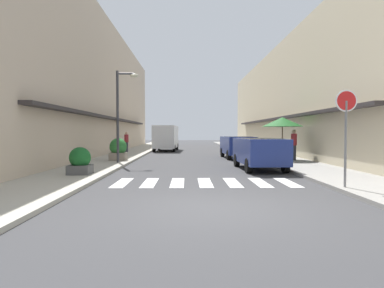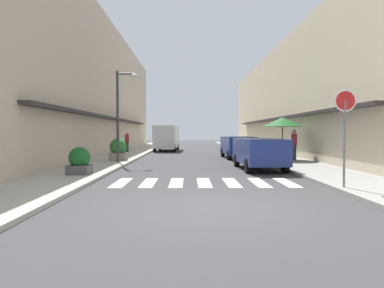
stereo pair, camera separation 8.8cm
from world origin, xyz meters
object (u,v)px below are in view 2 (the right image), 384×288
Objects in this scene: planter_midblock at (118,149)px; round_street_sign at (345,113)px; pedestrian_walking_near at (294,144)px; planter_corner at (80,161)px; street_lamp at (121,106)px; cafe_umbrella at (283,122)px; pedestrian_walking_far at (127,141)px; parked_car_mid at (237,145)px; parked_car_near at (259,150)px; delivery_van at (167,136)px.

round_street_sign is at bearing -47.77° from planter_midblock.
pedestrian_walking_near is (1.55, 9.45, -1.26)m from round_street_sign.
planter_midblock reaches higher than planter_corner.
street_lamp is 1.95× the size of cafe_umbrella.
pedestrian_walking_far reaches higher than planter_corner.
planter_midblock is (-7.37, -2.79, -0.17)m from parked_car_mid.
parked_car_mid is at bearing 90.00° from parked_car_near.
street_lamp reaches higher than parked_car_mid.
parked_car_near reaches higher than planter_midblock.
parked_car_mid is at bearing 31.62° from street_lamp.
pedestrian_walking_near is 1.07× the size of pedestrian_walking_far.
parked_car_mid is 1.64× the size of cafe_umbrella.
parked_car_mid is at bearing 130.93° from cafe_umbrella.
planter_corner is 0.63× the size of pedestrian_walking_far.
delivery_van is 14.44m from pedestrian_walking_near.
street_lamp is 2.76× the size of pedestrian_walking_near.
round_street_sign reaches higher than pedestrian_walking_far.
street_lamp reaches higher than planter_corner.
pedestrian_walking_near reaches higher than parked_car_near.
parked_car_near is 1.68× the size of cafe_umbrella.
pedestrian_walking_far is at bearing -129.03° from delivery_van.
parked_car_near is at bearing -118.90° from cafe_umbrella.
parked_car_mid reaches higher than planter_midblock.
parked_car_near is 1.47× the size of round_street_sign.
parked_car_mid is 2.32× the size of pedestrian_walking_near.
cafe_umbrella is at bearing -49.07° from parked_car_mid.
parked_car_mid is 3.21× the size of planter_midblock.
parked_car_mid is at bearing 50.75° from planter_corner.
cafe_umbrella is (2.27, 4.11, 1.42)m from parked_car_near.
cafe_umbrella is 13.28m from pedestrian_walking_far.
street_lamp is 10.06m from pedestrian_walking_near.
street_lamp is at bearing 160.13° from parked_car_near.
round_street_sign is at bearing -44.75° from street_lamp.
parked_car_near is at bearing 145.26° from pedestrian_walking_far.
delivery_van is at bearing 83.15° from planter_corner.
round_street_sign is 11.57m from street_lamp.
parked_car_mid reaches higher than planter_corner.
round_street_sign is at bearing 139.09° from pedestrian_walking_far.
cafe_umbrella is 1.41× the size of pedestrian_walking_near.
planter_midblock is at bearing 108.73° from street_lamp.
cafe_umbrella is 9.77m from planter_midblock.
parked_car_near reaches higher than planter_corner.
round_street_sign reaches higher than planter_corner.
pedestrian_walking_near is at bearing -55.41° from delivery_van.
parked_car_near is 14.59m from pedestrian_walking_far.
parked_car_near is 4.03× the size of planter_corner.
planter_midblock is at bearing 88.76° from planter_corner.
pedestrian_walking_near reaches higher than planter_corner.
pedestrian_walking_near is at bearing 53.06° from parked_car_near.
cafe_umbrella reaches higher than planter_midblock.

